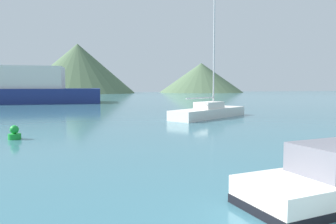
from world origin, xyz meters
TOP-DOWN VIEW (x-y plane):
  - sailboat_inner at (6.80, 21.42)m, footprint 8.27×6.27m
  - buoy_marker at (-7.03, 14.44)m, footprint 0.61×0.61m
  - hill_central at (-19.35, 105.07)m, footprint 47.69×47.69m
  - hill_east at (0.24, 113.10)m, footprint 38.49×38.49m
  - hill_far_east at (44.44, 109.81)m, footprint 31.16×31.16m

SIDE VIEW (x-z plane):
  - buoy_marker at x=-7.03m, z-range -0.06..0.64m
  - sailboat_inner at x=6.80m, z-range -4.73..5.76m
  - hill_central at x=-19.35m, z-range 0.00..6.20m
  - hill_far_east at x=44.44m, z-range 0.00..10.88m
  - hill_east at x=0.24m, z-range 0.00..16.69m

